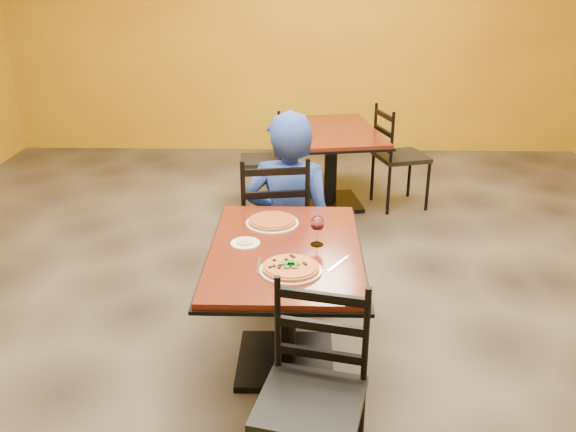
{
  "coord_description": "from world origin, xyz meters",
  "views": [
    {
      "loc": [
        0.09,
        -3.39,
        2.13
      ],
      "look_at": [
        0.01,
        -0.3,
        0.85
      ],
      "focal_mm": 37.23,
      "sensor_mm": 36.0,
      "label": 1
    }
  ],
  "objects_px": {
    "chair_main_far": "(273,222)",
    "diner": "(289,203)",
    "chair_main_near": "(310,404)",
    "chair_second_left": "(261,161)",
    "pizza_far": "(272,221)",
    "table_second": "(331,149)",
    "chair_second_right": "(401,157)",
    "pizza_main": "(291,267)",
    "plate_far": "(272,223)",
    "plate_main": "(291,270)",
    "side_plate": "(245,243)",
    "wine_glass": "(317,229)",
    "table_main": "(285,279)"
  },
  "relations": [
    {
      "from": "chair_second_left",
      "to": "pizza_main",
      "type": "relative_size",
      "value": 3.09
    },
    {
      "from": "table_main",
      "to": "table_second",
      "type": "height_order",
      "value": "same"
    },
    {
      "from": "table_second",
      "to": "wine_glass",
      "type": "bearing_deg",
      "value": -94.23
    },
    {
      "from": "pizza_main",
      "to": "pizza_far",
      "type": "height_order",
      "value": "same"
    },
    {
      "from": "table_main",
      "to": "plate_far",
      "type": "distance_m",
      "value": 0.38
    },
    {
      "from": "chair_main_near",
      "to": "chair_main_far",
      "type": "bearing_deg",
      "value": 110.88
    },
    {
      "from": "side_plate",
      "to": "wine_glass",
      "type": "distance_m",
      "value": 0.4
    },
    {
      "from": "table_second",
      "to": "chair_main_near",
      "type": "height_order",
      "value": "chair_main_near"
    },
    {
      "from": "chair_main_near",
      "to": "pizza_main",
      "type": "relative_size",
      "value": 3.31
    },
    {
      "from": "chair_second_left",
      "to": "chair_second_right",
      "type": "height_order",
      "value": "chair_second_right"
    },
    {
      "from": "pizza_main",
      "to": "plate_far",
      "type": "xyz_separation_m",
      "value": [
        -0.12,
        0.59,
        -0.02
      ]
    },
    {
      "from": "diner",
      "to": "plate_main",
      "type": "distance_m",
      "value": 1.22
    },
    {
      "from": "chair_second_right",
      "to": "chair_main_near",
      "type": "bearing_deg",
      "value": 149.53
    },
    {
      "from": "chair_second_left",
      "to": "plate_far",
      "type": "distance_m",
      "value": 2.29
    },
    {
      "from": "chair_main_far",
      "to": "diner",
      "type": "xyz_separation_m",
      "value": [
        0.11,
        0.02,
        0.14
      ]
    },
    {
      "from": "table_second",
      "to": "plate_far",
      "type": "xyz_separation_m",
      "value": [
        -0.44,
        -2.26,
        0.2
      ]
    },
    {
      "from": "chair_second_left",
      "to": "plate_far",
      "type": "relative_size",
      "value": 2.83
    },
    {
      "from": "plate_main",
      "to": "wine_glass",
      "type": "relative_size",
      "value": 1.72
    },
    {
      "from": "table_second",
      "to": "plate_far",
      "type": "distance_m",
      "value": 2.31
    },
    {
      "from": "table_main",
      "to": "chair_main_far",
      "type": "xyz_separation_m",
      "value": [
        -0.12,
        0.92,
        -0.05
      ]
    },
    {
      "from": "chair_main_far",
      "to": "diner",
      "type": "bearing_deg",
      "value": -176.27
    },
    {
      "from": "chair_second_left",
      "to": "pizza_main",
      "type": "distance_m",
      "value": 2.88
    },
    {
      "from": "table_second",
      "to": "diner",
      "type": "relative_size",
      "value": 1.07
    },
    {
      "from": "table_second",
      "to": "chair_main_near",
      "type": "bearing_deg",
      "value": -93.73
    },
    {
      "from": "table_second",
      "to": "chair_second_left",
      "type": "bearing_deg",
      "value": 180.0
    },
    {
      "from": "table_main",
      "to": "chair_second_left",
      "type": "distance_m",
      "value": 2.6
    },
    {
      "from": "chair_main_far",
      "to": "plate_far",
      "type": "distance_m",
      "value": 0.65
    },
    {
      "from": "pizza_main",
      "to": "plate_far",
      "type": "distance_m",
      "value": 0.6
    },
    {
      "from": "chair_main_far",
      "to": "plate_main",
      "type": "height_order",
      "value": "chair_main_far"
    },
    {
      "from": "table_second",
      "to": "diner",
      "type": "height_order",
      "value": "diner"
    },
    {
      "from": "chair_main_near",
      "to": "chair_second_right",
      "type": "xyz_separation_m",
      "value": [
        0.89,
        3.49,
        0.02
      ]
    },
    {
      "from": "chair_second_right",
      "to": "pizza_far",
      "type": "bearing_deg",
      "value": 137.71
    },
    {
      "from": "plate_main",
      "to": "chair_second_right",
      "type": "bearing_deg",
      "value": 70.85
    },
    {
      "from": "diner",
      "to": "pizza_far",
      "type": "height_order",
      "value": "diner"
    },
    {
      "from": "chair_main_far",
      "to": "chair_second_right",
      "type": "xyz_separation_m",
      "value": [
        1.14,
        1.66,
        -0.02
      ]
    },
    {
      "from": "table_second",
      "to": "chair_main_near",
      "type": "xyz_separation_m",
      "value": [
        -0.23,
        -3.49,
        -0.09
      ]
    },
    {
      "from": "wine_glass",
      "to": "chair_main_far",
      "type": "bearing_deg",
      "value": 108.07
    },
    {
      "from": "chair_main_far",
      "to": "pizza_far",
      "type": "relative_size",
      "value": 3.64
    },
    {
      "from": "table_main",
      "to": "wine_glass",
      "type": "distance_m",
      "value": 0.33
    },
    {
      "from": "chair_second_right",
      "to": "pizza_main",
      "type": "relative_size",
      "value": 3.42
    },
    {
      "from": "chair_main_far",
      "to": "side_plate",
      "type": "bearing_deg",
      "value": 74.81
    },
    {
      "from": "chair_main_near",
      "to": "chair_second_left",
      "type": "bearing_deg",
      "value": 110.4
    },
    {
      "from": "chair_second_left",
      "to": "plate_main",
      "type": "relative_size",
      "value": 2.83
    },
    {
      "from": "chair_main_near",
      "to": "wine_glass",
      "type": "bearing_deg",
      "value": 100.82
    },
    {
      "from": "side_plate",
      "to": "wine_glass",
      "type": "relative_size",
      "value": 0.89
    },
    {
      "from": "pizza_far",
      "to": "side_plate",
      "type": "distance_m",
      "value": 0.31
    },
    {
      "from": "chair_second_right",
      "to": "pizza_main",
      "type": "height_order",
      "value": "chair_second_right"
    },
    {
      "from": "plate_far",
      "to": "wine_glass",
      "type": "bearing_deg",
      "value": -47.31
    },
    {
      "from": "table_second",
      "to": "chair_second_right",
      "type": "bearing_deg",
      "value": 0.0
    },
    {
      "from": "pizza_main",
      "to": "pizza_far",
      "type": "relative_size",
      "value": 1.01
    }
  ]
}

